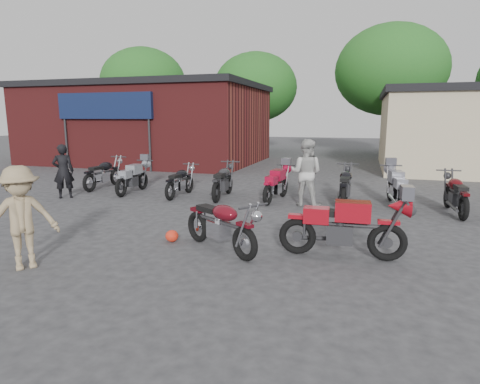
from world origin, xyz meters
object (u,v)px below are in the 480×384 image
(row_bike_1, at_px, (133,176))
(row_bike_3, at_px, (223,179))
(row_bike_5, at_px, (345,183))
(person_dark, at_px, (63,171))
(person_light, at_px, (306,173))
(helmet, at_px, (172,236))
(row_bike_4, at_px, (277,182))
(row_bike_7, at_px, (456,192))
(sportbike, at_px, (344,224))
(person_tan, at_px, (21,218))
(row_bike_6, at_px, (396,185))
(vintage_motorcycle, at_px, (221,221))
(row_bike_2, at_px, (180,180))
(row_bike_0, at_px, (104,172))

(row_bike_1, xyz_separation_m, row_bike_3, (3.13, 0.11, 0.02))
(row_bike_1, relative_size, row_bike_5, 0.93)
(person_dark, relative_size, person_light, 0.89)
(helmet, bearing_deg, row_bike_4, 76.08)
(row_bike_4, relative_size, row_bike_7, 0.96)
(sportbike, height_order, row_bike_5, sportbike)
(helmet, relative_size, person_tan, 0.15)
(person_tan, height_order, row_bike_7, person_tan)
(row_bike_6, bearing_deg, vintage_motorcycle, 138.57)
(helmet, xyz_separation_m, row_bike_4, (1.14, 4.61, 0.44))
(person_light, relative_size, row_bike_2, 1.03)
(person_light, distance_m, row_bike_5, 1.27)
(vintage_motorcycle, distance_m, sportbike, 2.22)
(row_bike_3, distance_m, row_bike_4, 1.67)
(helmet, relative_size, row_bike_5, 0.13)
(person_dark, height_order, row_bike_4, person_dark)
(row_bike_7, bearing_deg, row_bike_5, 78.02)
(sportbike, relative_size, person_tan, 1.25)
(row_bike_2, relative_size, row_bike_3, 0.90)
(row_bike_7, bearing_deg, person_dark, 93.24)
(sportbike, xyz_separation_m, row_bike_1, (-6.99, 4.36, -0.06))
(sportbike, distance_m, row_bike_6, 4.99)
(row_bike_4, bearing_deg, person_tan, 164.29)
(person_light, relative_size, row_bike_6, 0.93)
(person_dark, bearing_deg, row_bike_2, 164.01)
(person_light, height_order, row_bike_2, person_light)
(row_bike_1, xyz_separation_m, row_bike_6, (8.17, 0.49, 0.03))
(row_bike_5, bearing_deg, person_tan, 145.02)
(helmet, bearing_deg, row_bike_1, 129.51)
(helmet, height_order, row_bike_3, row_bike_3)
(person_light, relative_size, person_tan, 1.10)
(vintage_motorcycle, height_order, row_bike_4, vintage_motorcycle)
(row_bike_2, distance_m, row_bike_4, 3.06)
(helmet, bearing_deg, row_bike_7, 36.35)
(person_light, height_order, person_tan, person_light)
(vintage_motorcycle, xyz_separation_m, person_light, (0.93, 4.42, 0.37))
(helmet, relative_size, row_bike_2, 0.14)
(person_tan, xyz_separation_m, row_bike_2, (-0.24, 6.38, -0.33))
(row_bike_1, bearing_deg, helmet, -142.92)
(row_bike_3, height_order, row_bike_4, row_bike_3)
(vintage_motorcycle, xyz_separation_m, row_bike_2, (-3.05, 4.62, -0.04))
(sportbike, relative_size, row_bike_7, 1.07)
(person_light, height_order, row_bike_0, person_light)
(row_bike_4, bearing_deg, row_bike_0, 94.66)
(row_bike_0, xyz_separation_m, row_bike_1, (1.45, -0.47, -0.02))
(person_tan, xyz_separation_m, row_bike_4, (2.81, 6.62, -0.30))
(row_bike_2, height_order, row_bike_7, row_bike_7)
(person_light, distance_m, row_bike_4, 1.10)
(sportbike, xyz_separation_m, person_tan, (-5.01, -2.08, 0.24))
(row_bike_7, bearing_deg, row_bike_4, 83.56)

